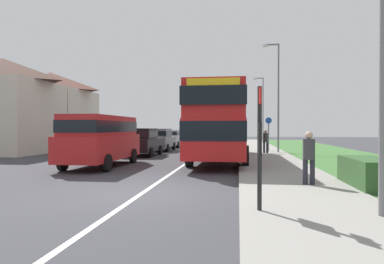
{
  "coord_description": "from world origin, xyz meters",
  "views": [
    {
      "loc": [
        2.58,
        -8.76,
        1.77
      ],
      "look_at": [
        0.65,
        5.11,
        1.6
      ],
      "focal_mm": 31.32,
      "sensor_mm": 36.0,
      "label": 1
    }
  ],
  "objects": [
    {
      "name": "grass_verge_seaward",
      "position": [
        8.5,
        6.0,
        0.04
      ],
      "size": [
        6.0,
        68.0,
        0.08
      ],
      "primitive_type": "cube",
      "color": "#3D6B33",
      "rests_on": "ground_plane"
    },
    {
      "name": "house_terrace_far_side",
      "position": [
        -13.66,
        15.47,
        3.31
      ],
      "size": [
        6.38,
        11.87,
        6.62
      ],
      "color": "beige",
      "rests_on": "ground_plane"
    },
    {
      "name": "roadside_hedge",
      "position": [
        6.3,
        1.36,
        0.45
      ],
      "size": [
        1.1,
        2.43,
        0.9
      ],
      "primitive_type": "cube",
      "color": "#2D5128",
      "rests_on": "ground_plane"
    },
    {
      "name": "bus_stop_sign",
      "position": [
        3.0,
        -1.95,
        1.54
      ],
      "size": [
        0.09,
        0.52,
        2.6
      ],
      "color": "black",
      "rests_on": "ground_plane"
    },
    {
      "name": "pedestrian_walking_away",
      "position": [
        4.36,
        13.66,
        0.98
      ],
      "size": [
        0.34,
        0.34,
        1.67
      ],
      "color": "#23232D",
      "rests_on": "ground_plane"
    },
    {
      "name": "parked_car_black",
      "position": [
        -3.5,
        11.8,
        0.95
      ],
      "size": [
        1.99,
        3.92,
        1.74
      ],
      "color": "black",
      "rests_on": "ground_plane"
    },
    {
      "name": "parked_car_silver",
      "position": [
        -3.54,
        21.39,
        0.89
      ],
      "size": [
        1.89,
        4.02,
        1.62
      ],
      "color": "#B7B7BC",
      "rests_on": "ground_plane"
    },
    {
      "name": "double_decker_bus",
      "position": [
        1.64,
        9.3,
        2.14
      ],
      "size": [
        2.8,
        11.24,
        3.7
      ],
      "color": "red",
      "rests_on": "ground_plane"
    },
    {
      "name": "lane_marking_centre",
      "position": [
        0.0,
        8.0,
        0.0
      ],
      "size": [
        0.14,
        60.0,
        0.01
      ],
      "primitive_type": "cube",
      "color": "silver",
      "rests_on": "ground_plane"
    },
    {
      "name": "street_lamp_mid",
      "position": [
        5.17,
        14.52,
        4.29
      ],
      "size": [
        1.14,
        0.2,
        7.48
      ],
      "color": "slate",
      "rests_on": "ground_plane"
    },
    {
      "name": "pedestrian_at_stop",
      "position": [
        4.62,
        1.34,
        0.98
      ],
      "size": [
        0.34,
        0.34,
        1.67
      ],
      "color": "#23232D",
      "rests_on": "ground_plane"
    },
    {
      "name": "street_lamp_far",
      "position": [
        5.24,
        29.77,
        4.27
      ],
      "size": [
        1.14,
        0.2,
        7.45
      ],
      "color": "slate",
      "rests_on": "ground_plane"
    },
    {
      "name": "parked_van_red",
      "position": [
        -3.63,
        5.82,
        1.37
      ],
      "size": [
        2.11,
        5.46,
        2.32
      ],
      "color": "#B21E1E",
      "rests_on": "ground_plane"
    },
    {
      "name": "cycle_route_sign",
      "position": [
        4.71,
        15.52,
        1.43
      ],
      "size": [
        0.44,
        0.08,
        2.52
      ],
      "color": "slate",
      "rests_on": "ground_plane"
    },
    {
      "name": "ground_plane",
      "position": [
        0.0,
        0.0,
        0.0
      ],
      "size": [
        120.0,
        120.0,
        0.0
      ],
      "primitive_type": "plane",
      "color": "#38383D"
    },
    {
      "name": "pavement_near_side",
      "position": [
        4.2,
        6.0,
        0.06
      ],
      "size": [
        3.2,
        68.0,
        0.12
      ],
      "primitive_type": "cube",
      "color": "gray",
      "rests_on": "ground_plane"
    },
    {
      "name": "parked_car_grey",
      "position": [
        -3.46,
        16.48,
        0.94
      ],
      "size": [
        1.93,
        3.99,
        1.72
      ],
      "color": "slate",
      "rests_on": "ground_plane"
    }
  ]
}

